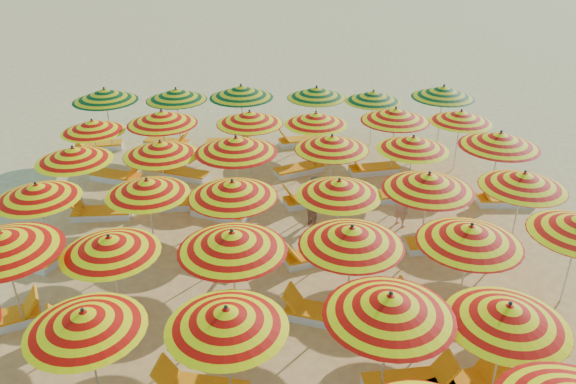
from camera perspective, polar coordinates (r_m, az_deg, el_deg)
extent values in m
plane|color=#F4CB6C|center=(15.00, 0.10, -6.32)|extent=(120.00, 120.00, 0.00)
cylinder|color=silver|center=(10.99, -19.20, -15.85)|extent=(0.04, 0.04, 2.09)
cone|color=#E16C00|center=(10.41, -19.97, -12.16)|extent=(2.67, 2.67, 0.40)
sphere|color=black|center=(10.28, -20.17, -11.17)|extent=(0.07, 0.07, 0.07)
cylinder|color=silver|center=(10.45, -6.01, -16.56)|extent=(0.04, 0.04, 2.16)
cone|color=#E16C00|center=(9.83, -6.27, -12.61)|extent=(2.67, 2.67, 0.41)
sphere|color=black|center=(9.68, -6.34, -11.53)|extent=(0.07, 0.07, 0.07)
cylinder|color=silver|center=(10.60, 9.83, -15.51)|extent=(0.04, 0.04, 2.32)
cone|color=#E16C00|center=(9.95, 10.29, -11.25)|extent=(2.95, 2.95, 0.44)
sphere|color=black|center=(9.80, 10.41, -10.09)|extent=(0.08, 0.08, 0.08)
cylinder|color=silver|center=(11.11, 20.61, -15.33)|extent=(0.04, 0.04, 2.17)
cone|color=#E16C00|center=(10.52, 21.44, -11.51)|extent=(2.76, 2.76, 0.41)
sphere|color=black|center=(10.38, 21.67, -10.48)|extent=(0.07, 0.07, 0.07)
cylinder|color=silver|center=(13.25, -26.14, -8.34)|extent=(0.05, 0.05, 2.38)
cone|color=#E16C00|center=(12.73, -27.08, -4.53)|extent=(2.63, 2.63, 0.45)
cylinder|color=silver|center=(12.81, -17.10, -8.57)|extent=(0.04, 0.04, 2.09)
cone|color=#E16C00|center=(12.33, -17.67, -5.14)|extent=(2.68, 2.68, 0.40)
sphere|color=black|center=(12.21, -17.82, -4.22)|extent=(0.07, 0.07, 0.07)
cylinder|color=silver|center=(12.14, -5.49, -8.94)|extent=(0.04, 0.04, 2.29)
cone|color=#E16C00|center=(11.59, -5.70, -4.97)|extent=(2.33, 2.33, 0.44)
sphere|color=black|center=(11.46, -5.76, -3.91)|extent=(0.08, 0.08, 0.08)
cylinder|color=silver|center=(12.37, 6.24, -8.33)|extent=(0.04, 0.04, 2.25)
cone|color=#E16C00|center=(11.83, 6.47, -4.47)|extent=(2.63, 2.63, 0.43)
sphere|color=black|center=(11.71, 6.53, -3.44)|extent=(0.08, 0.08, 0.08)
cylinder|color=silver|center=(12.94, 17.43, -7.82)|extent=(0.04, 0.04, 2.25)
cone|color=#E16C00|center=(12.43, 18.04, -4.13)|extent=(2.73, 2.73, 0.43)
sphere|color=black|center=(12.31, 18.21, -3.15)|extent=(0.07, 0.07, 0.07)
cylinder|color=silver|center=(14.24, 26.78, -6.38)|extent=(0.04, 0.04, 2.20)
cylinder|color=silver|center=(15.60, -23.52, -2.92)|extent=(0.04, 0.04, 2.10)
cone|color=#E16C00|center=(15.20, -24.14, 0.05)|extent=(2.78, 2.78, 0.40)
sphere|color=black|center=(15.11, -24.30, 0.83)|extent=(0.07, 0.07, 0.07)
cylinder|color=silver|center=(14.92, -13.72, -2.64)|extent=(0.04, 0.04, 2.11)
cone|color=#E16C00|center=(14.50, -14.11, 0.51)|extent=(2.45, 2.45, 0.40)
sphere|color=black|center=(14.40, -14.22, 1.33)|extent=(0.07, 0.07, 0.07)
cylinder|color=silver|center=(14.23, -5.48, -3.18)|extent=(0.04, 0.04, 2.23)
cone|color=#E16C00|center=(13.77, -5.66, 0.29)|extent=(2.67, 2.67, 0.42)
sphere|color=black|center=(13.67, -5.70, 1.20)|extent=(0.07, 0.07, 0.07)
cylinder|color=silver|center=(14.43, 5.07, -2.87)|extent=(0.04, 0.04, 2.15)
cone|color=#E16C00|center=(13.99, 5.22, 0.44)|extent=(2.84, 2.84, 0.41)
sphere|color=black|center=(13.89, 5.26, 1.31)|extent=(0.07, 0.07, 0.07)
cylinder|color=silver|center=(14.82, 13.67, -2.44)|extent=(0.04, 0.04, 2.29)
cone|color=#E16C00|center=(14.37, 14.09, 1.01)|extent=(2.86, 2.86, 0.44)
sphere|color=black|center=(14.26, 14.21, 1.91)|extent=(0.08, 0.08, 0.08)
cylinder|color=silver|center=(15.83, 22.22, -1.99)|extent=(0.04, 0.04, 2.20)
cone|color=#E16C00|center=(15.42, 22.83, 1.11)|extent=(2.76, 2.76, 0.42)
sphere|color=black|center=(15.33, 22.99, 1.92)|extent=(0.07, 0.07, 0.07)
cylinder|color=silver|center=(17.33, -20.46, 0.79)|extent=(0.04, 0.04, 2.15)
cone|color=#E16C00|center=(16.97, -20.97, 3.61)|extent=(2.49, 2.49, 0.41)
sphere|color=black|center=(16.88, -21.10, 4.34)|extent=(0.07, 0.07, 0.07)
cylinder|color=silver|center=(16.92, -12.49, 1.36)|extent=(0.04, 0.04, 2.19)
cone|color=#E16C00|center=(16.54, -12.81, 4.33)|extent=(2.80, 2.80, 0.42)
sphere|color=black|center=(16.45, -12.90, 5.10)|extent=(0.07, 0.07, 0.07)
cylinder|color=silver|center=(16.44, -5.15, 1.49)|extent=(0.05, 0.05, 2.37)
cone|color=#E16C00|center=(16.02, -5.30, 4.80)|extent=(3.06, 3.06, 0.45)
sphere|color=black|center=(15.93, -5.34, 5.66)|extent=(0.08, 0.08, 0.08)
cylinder|color=silver|center=(16.92, 4.36, 2.01)|extent=(0.04, 0.04, 2.21)
cone|color=#E16C00|center=(16.54, 4.48, 5.01)|extent=(2.40, 2.40, 0.42)
sphere|color=black|center=(16.45, 4.51, 5.80)|extent=(0.07, 0.07, 0.07)
cylinder|color=silver|center=(17.40, 12.29, 2.03)|extent=(0.04, 0.04, 2.14)
cone|color=#E16C00|center=(17.04, 12.59, 4.86)|extent=(2.83, 2.83, 0.41)
sphere|color=black|center=(16.95, 12.67, 5.59)|extent=(0.07, 0.07, 0.07)
cylinder|color=silver|center=(17.89, 20.21, 2.00)|extent=(0.04, 0.04, 2.34)
cone|color=#E16C00|center=(17.52, 20.73, 5.00)|extent=(2.81, 2.81, 0.45)
sphere|color=black|center=(17.43, 20.87, 5.78)|extent=(0.08, 0.08, 0.08)
cylinder|color=silver|center=(19.62, -18.86, 3.94)|extent=(0.04, 0.04, 2.04)
cone|color=#E16C00|center=(19.31, -19.25, 6.35)|extent=(2.36, 2.36, 0.39)
sphere|color=black|center=(19.23, -19.35, 6.97)|extent=(0.07, 0.07, 0.07)
cylinder|color=silver|center=(19.11, -12.40, 4.59)|extent=(0.04, 0.04, 2.29)
cone|color=#E16C00|center=(18.76, -12.70, 7.40)|extent=(2.35, 2.35, 0.44)
sphere|color=black|center=(18.68, -12.78, 8.12)|extent=(0.08, 0.08, 0.08)
cylinder|color=silver|center=(18.90, -3.83, 4.80)|extent=(0.04, 0.04, 2.22)
cone|color=#E16C00|center=(18.56, -3.92, 7.55)|extent=(2.57, 2.57, 0.42)
sphere|color=black|center=(18.48, -3.94, 8.26)|extent=(0.07, 0.07, 0.07)
cylinder|color=silver|center=(19.09, 2.79, 4.89)|extent=(0.04, 0.04, 2.11)
cone|color=#E16C00|center=(18.77, 2.85, 7.47)|extent=(2.53, 2.53, 0.40)
sphere|color=black|center=(18.69, 2.86, 8.13)|extent=(0.07, 0.07, 0.07)
cylinder|color=silver|center=(19.28, 10.61, 4.95)|extent=(0.04, 0.04, 2.29)
cone|color=#E16C00|center=(18.93, 10.86, 7.73)|extent=(2.82, 2.82, 0.44)
sphere|color=black|center=(18.85, 10.93, 8.44)|extent=(0.08, 0.08, 0.08)
cylinder|color=silver|center=(20.14, 16.81, 4.92)|extent=(0.04, 0.04, 2.10)
cone|color=#E16C00|center=(19.83, 17.16, 7.34)|extent=(2.15, 2.15, 0.40)
sphere|color=black|center=(19.76, 17.25, 7.97)|extent=(0.07, 0.07, 0.07)
cylinder|color=silver|center=(21.83, -17.74, 6.84)|extent=(0.04, 0.04, 2.34)
cone|color=#636307|center=(21.52, -18.12, 9.37)|extent=(2.64, 2.64, 0.45)
sphere|color=black|center=(21.45, -18.22, 10.02)|extent=(0.08, 0.08, 0.08)
cylinder|color=silver|center=(21.54, -11.07, 7.24)|extent=(0.04, 0.04, 2.24)
cone|color=#636307|center=(21.24, -11.30, 9.70)|extent=(2.93, 2.93, 0.43)
sphere|color=black|center=(21.17, -11.36, 10.34)|extent=(0.07, 0.07, 0.07)
cylinder|color=silver|center=(21.20, -4.68, 7.49)|extent=(0.04, 0.04, 2.36)
cone|color=#636307|center=(20.88, -4.79, 10.13)|extent=(2.67, 2.67, 0.45)
sphere|color=black|center=(20.80, -4.81, 10.81)|extent=(0.08, 0.08, 0.08)
cylinder|color=silver|center=(21.51, 2.85, 7.63)|extent=(0.04, 0.04, 2.21)
cone|color=#636307|center=(21.21, 2.91, 10.07)|extent=(2.35, 2.35, 0.42)
sphere|color=black|center=(21.14, 2.92, 10.69)|extent=(0.07, 0.07, 0.07)
cylinder|color=silver|center=(21.62, 8.49, 7.31)|extent=(0.04, 0.04, 2.09)
cone|color=#636307|center=(21.34, 8.65, 9.60)|extent=(2.63, 2.63, 0.40)
sphere|color=black|center=(21.27, 8.70, 10.18)|extent=(0.07, 0.07, 0.07)
cylinder|color=silver|center=(21.99, 15.19, 7.29)|extent=(0.04, 0.04, 2.31)
cone|color=#636307|center=(21.68, 15.51, 9.78)|extent=(2.97, 2.97, 0.44)
sphere|color=black|center=(21.61, 15.59, 10.42)|extent=(0.08, 0.08, 0.08)
cube|color=orange|center=(11.27, -12.33, -17.58)|extent=(0.49, 0.65, 0.48)
cube|color=orange|center=(11.45, 12.13, -18.23)|extent=(1.74, 0.71, 0.06)
cube|color=orange|center=(11.52, 15.67, -16.88)|extent=(0.41, 0.61, 0.48)
cube|color=orange|center=(11.81, 19.99, -16.39)|extent=(0.51, 0.66, 0.48)
cube|color=orange|center=(12.09, 26.88, -16.79)|extent=(0.47, 0.64, 0.48)
cube|color=white|center=(14.12, -27.25, -11.78)|extent=(1.79, 1.20, 0.20)
cube|color=orange|center=(13.86, -24.69, -10.10)|extent=(0.56, 0.68, 0.48)
cube|color=white|center=(13.33, -19.11, -12.46)|extent=(1.80, 1.12, 0.20)
cube|color=orange|center=(13.25, -19.20, -12.02)|extent=(1.80, 1.12, 0.06)
cube|color=orange|center=(13.15, -22.41, -11.79)|extent=(0.54, 0.67, 0.48)
cube|color=white|center=(12.82, 3.60, -12.51)|extent=(1.80, 1.12, 0.20)
cube|color=orange|center=(12.74, 3.62, -12.06)|extent=(1.80, 1.12, 0.06)
cube|color=orange|center=(12.74, 0.54, -10.74)|extent=(0.54, 0.67, 0.48)
cube|color=white|center=(13.36, 14.56, -11.60)|extent=(1.79, 1.20, 0.20)
cube|color=orange|center=(13.29, 14.62, -11.16)|extent=(1.79, 1.20, 0.06)
cube|color=orange|center=(13.19, 11.69, -9.89)|extent=(0.56, 0.68, 0.48)
cube|color=white|center=(16.08, -25.01, -6.28)|extent=(1.79, 1.24, 0.20)
cube|color=orange|center=(16.01, -25.10, -5.89)|extent=(1.79, 1.24, 0.06)
cube|color=orange|center=(16.38, -26.96, -4.65)|extent=(0.57, 0.68, 0.48)
cube|color=white|center=(14.70, -7.48, -6.90)|extent=(1.79, 1.24, 0.20)
cube|color=orange|center=(14.63, -7.51, -6.48)|extent=(1.79, 1.24, 0.06)
cube|color=orange|center=(14.22, -5.07, -6.35)|extent=(0.57, 0.68, 0.48)
cube|color=white|center=(14.72, 2.88, -6.61)|extent=(1.80, 1.07, 0.20)
cube|color=orange|center=(14.65, 2.89, -6.19)|extent=(1.80, 1.07, 0.06)
cube|color=orange|center=(14.31, 0.32, -6.00)|extent=(0.53, 0.66, 0.48)
cube|color=white|center=(15.67, 15.00, -5.35)|extent=(1.71, 0.62, 0.20)
cube|color=orange|center=(15.60, 15.06, -4.94)|extent=(1.71, 0.62, 0.06)
cube|color=orange|center=(15.72, 17.58, -4.10)|extent=(0.38, 0.59, 0.48)
cube|color=white|center=(17.53, -18.32, -2.16)|extent=(1.71, 0.61, 0.20)
cube|color=orange|center=(17.47, -18.38, -1.79)|extent=(1.71, 0.61, 0.06)
cube|color=orange|center=(17.56, -20.69, -1.21)|extent=(0.38, 0.59, 0.48)
cube|color=white|center=(17.47, -10.29, -1.23)|extent=(1.72, 0.65, 0.20)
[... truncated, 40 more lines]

